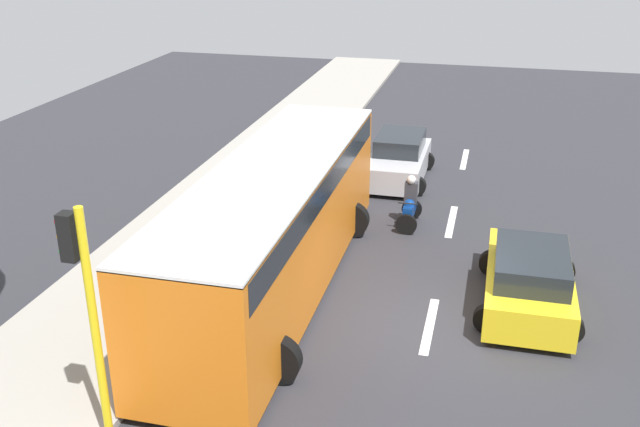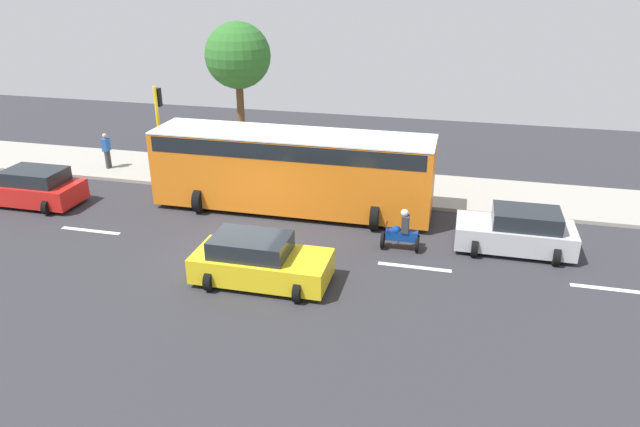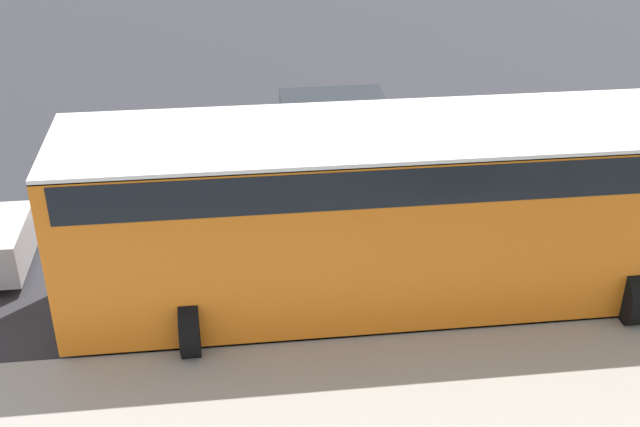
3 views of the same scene
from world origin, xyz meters
The scene contains 7 objects.
ground_plane centered at (0.00, 0.00, -0.05)m, with size 40.00×60.00×0.10m, color #2D2D33.
sidewalk centered at (7.00, 0.00, 0.07)m, with size 4.00×60.00×0.15m, color #9E998E.
lane_stripe_north centered at (0.00, -6.00, 0.01)m, with size 0.20×2.40×0.01m, color white.
lane_stripe_mid centered at (0.00, 0.00, 0.01)m, with size 0.20×2.40×0.01m, color white.
car_yellow_cab centered at (-2.07, -1.38, 0.71)m, with size 2.31×4.21×1.52m.
city_bus centered at (3.77, -0.75, 1.85)m, with size 3.20×11.00×3.16m.
motorcycle centered at (1.18, -5.41, 0.64)m, with size 0.60×1.30×1.53m.
Camera 3 is at (15.18, -3.50, 7.94)m, focal length 45.58 mm.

